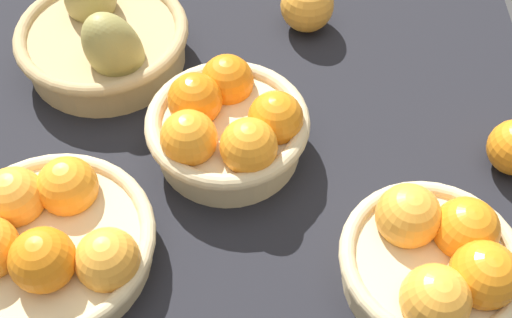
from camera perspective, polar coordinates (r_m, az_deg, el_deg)
The scene contains 6 objects.
market_tray at distance 86.36cm, azimuth -1.57°, elevation -0.20°, with size 84.00×72.00×3.00cm, color black.
basket_center at distance 81.90cm, azimuth -2.54°, elevation 2.97°, with size 21.04×21.04×10.75cm.
basket_far_left_pears at distance 96.32cm, azimuth -13.38°, elevation 10.44°, with size 24.83×24.83×14.81cm.
basket_near_right at distance 73.81cm, azimuth 15.66°, elevation -8.80°, with size 20.37×20.37×10.68cm.
basket_near_left at distance 77.10cm, azimuth -17.97°, elevation -6.90°, with size 24.55×24.55×10.20cm.
loose_orange_front_gap at distance 100.26cm, azimuth 4.56°, elevation 13.45°, with size 8.15×8.15×8.15cm, color #F49E33.
Camera 1 is at (3.65, -51.76, 70.54)cm, focal length 45.07 mm.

